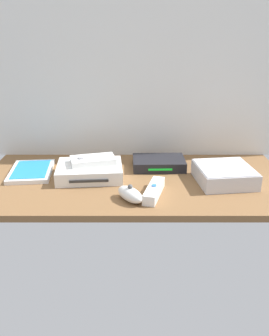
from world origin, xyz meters
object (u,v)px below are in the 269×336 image
(network_router, at_px, (159,163))
(remote_nunchuk, at_px, (130,194))
(game_console, at_px, (90,171))
(game_case, at_px, (31,171))
(remote_classic_pad, at_px, (93,160))
(mini_computer, at_px, (224,174))
(remote_wand, at_px, (154,191))

(network_router, bearing_deg, remote_nunchuk, -112.14)
(network_router, relative_size, remote_nunchuk, 1.72)
(game_console, height_order, game_case, game_console)
(network_router, xyz_separation_m, remote_classic_pad, (-0.22, -0.07, 0.04))
(game_case, bearing_deg, mini_computer, -12.15)
(network_router, distance_m, remote_nunchuk, 0.27)
(game_case, height_order, remote_nunchuk, remote_nunchuk)
(game_case, xyz_separation_m, network_router, (0.43, 0.05, 0.01))
(game_console, distance_m, network_router, 0.25)
(mini_computer, height_order, remote_classic_pad, remote_classic_pad)
(mini_computer, bearing_deg, network_router, 147.96)
(remote_nunchuk, bearing_deg, remote_classic_pad, 86.58)
(remote_wand, bearing_deg, remote_nunchuk, -138.10)
(mini_computer, height_order, remote_wand, mini_computer)
(game_case, xyz_separation_m, remote_classic_pad, (0.21, -0.02, 0.05))
(remote_wand, relative_size, remote_nunchuk, 1.43)
(remote_wand, bearing_deg, game_case, 172.53)
(mini_computer, relative_size, remote_nunchuk, 1.78)
(game_case, relative_size, network_router, 1.11)
(remote_wand, height_order, remote_classic_pad, remote_classic_pad)
(mini_computer, xyz_separation_m, remote_classic_pad, (-0.42, 0.05, 0.03))
(game_console, bearing_deg, remote_classic_pad, 49.87)
(network_router, height_order, remote_classic_pad, remote_classic_pad)
(network_router, height_order, remote_nunchuk, remote_nunchuk)
(game_console, relative_size, remote_wand, 1.46)
(game_console, bearing_deg, remote_nunchuk, -56.58)
(game_console, relative_size, remote_classic_pad, 1.40)
(game_console, xyz_separation_m, mini_computer, (0.43, -0.04, 0.00))
(game_case, bearing_deg, game_console, -15.08)
(mini_computer, relative_size, remote_wand, 1.24)
(remote_nunchuk, bearing_deg, game_case, 111.46)
(game_console, bearing_deg, mini_computer, -10.06)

